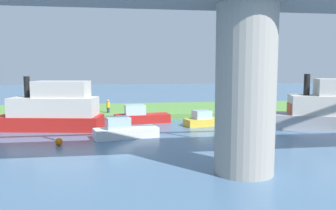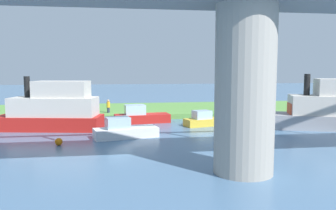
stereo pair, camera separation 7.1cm
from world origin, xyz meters
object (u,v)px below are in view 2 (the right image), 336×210
at_px(pontoon_yellow, 206,120).
at_px(riverboat_paddlewheel, 124,130).
at_px(person_on_bank, 108,106).
at_px(marker_buoy, 59,142).
at_px(motorboat_white, 52,110).
at_px(houseboat_blue, 333,109).
at_px(motorboat_red, 140,116).
at_px(mooring_post, 58,110).
at_px(bridge_pylon, 245,91).

height_order(pontoon_yellow, riverboat_paddlewheel, riverboat_paddlewheel).
distance_m(person_on_bank, marker_buoy, 13.10).
height_order(person_on_bank, motorboat_white, motorboat_white).
height_order(houseboat_blue, riverboat_paddlewheel, houseboat_blue).
xyz_separation_m(pontoon_yellow, motorboat_red, (5.74, -2.48, 0.12)).
height_order(mooring_post, riverboat_paddlewheel, riverboat_paddlewheel).
height_order(motorboat_white, pontoon_yellow, motorboat_white).
distance_m(motorboat_red, marker_buoy, 10.64).
bearing_deg(houseboat_blue, riverboat_paddlewheel, 3.92).
bearing_deg(pontoon_yellow, motorboat_red, -23.33).
relative_size(pontoon_yellow, riverboat_paddlewheel, 0.89).
xyz_separation_m(houseboat_blue, marker_buoy, (21.96, 3.16, -1.48)).
relative_size(mooring_post, pontoon_yellow, 0.23).
bearing_deg(houseboat_blue, mooring_post, -18.86).
bearing_deg(houseboat_blue, motorboat_red, -19.38).
bearing_deg(marker_buoy, motorboat_red, -124.35).
xyz_separation_m(bridge_pylon, person_on_bank, (7.14, -20.19, -2.85)).
height_order(mooring_post, motorboat_white, motorboat_white).
relative_size(pontoon_yellow, marker_buoy, 8.81).
relative_size(houseboat_blue, pontoon_yellow, 2.18).
relative_size(pontoon_yellow, motorboat_red, 0.82).
distance_m(houseboat_blue, marker_buoy, 22.24).
xyz_separation_m(mooring_post, motorboat_red, (-7.95, 2.56, -0.40)).
bearing_deg(motorboat_white, riverboat_paddlewheel, 144.09).
xyz_separation_m(bridge_pylon, houseboat_blue, (-11.94, -10.61, -2.32)).
bearing_deg(marker_buoy, person_on_bank, -102.77).
height_order(pontoon_yellow, motorboat_red, motorboat_red).
bearing_deg(motorboat_white, mooring_post, -85.39).
xyz_separation_m(houseboat_blue, motorboat_red, (15.97, -5.61, -1.11)).
relative_size(mooring_post, marker_buoy, 2.06).
height_order(person_on_bank, motorboat_red, person_on_bank).
xyz_separation_m(person_on_bank, motorboat_white, (4.43, 6.52, 0.46)).
bearing_deg(motorboat_white, marker_buoy, 103.89).
height_order(person_on_bank, marker_buoy, person_on_bank).
height_order(motorboat_white, marker_buoy, motorboat_white).
relative_size(mooring_post, motorboat_red, 0.19).
bearing_deg(marker_buoy, motorboat_white, -76.11).
bearing_deg(pontoon_yellow, motorboat_white, 0.33).
distance_m(bridge_pylon, motorboat_red, 17.06).
xyz_separation_m(mooring_post, riverboat_paddlewheel, (-6.31, 9.38, -0.46)).
relative_size(bridge_pylon, riverboat_paddlewheel, 1.64).
distance_m(bridge_pylon, mooring_post, 22.48).
bearing_deg(marker_buoy, houseboat_blue, -171.80).
bearing_deg(bridge_pylon, riverboat_paddlewheel, -58.90).
height_order(bridge_pylon, person_on_bank, bridge_pylon).
relative_size(motorboat_white, riverboat_paddlewheel, 1.85).
bearing_deg(person_on_bank, motorboat_red, 128.10).
xyz_separation_m(mooring_post, motorboat_white, (-0.41, 5.11, 0.64)).
xyz_separation_m(bridge_pylon, marker_buoy, (10.03, -7.44, -3.80)).
xyz_separation_m(mooring_post, houseboat_blue, (-23.92, 8.17, 0.71)).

